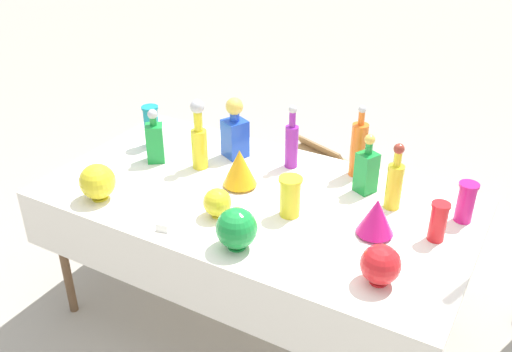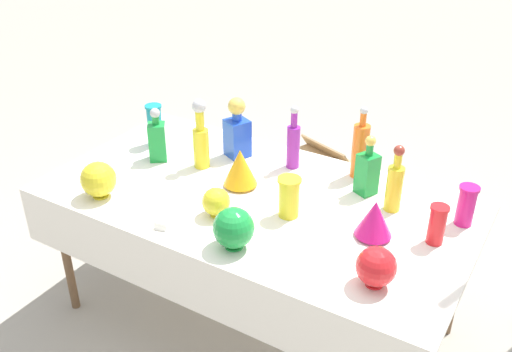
{
  "view_description": "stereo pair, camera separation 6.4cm",
  "coord_description": "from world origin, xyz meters",
  "px_view_note": "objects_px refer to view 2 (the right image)",
  "views": [
    {
      "loc": [
        1.11,
        -1.96,
        2.12
      ],
      "look_at": [
        0.0,
        0.0,
        0.86
      ],
      "focal_mm": 40.0,
      "sensor_mm": 36.0,
      "label": 1
    },
    {
      "loc": [
        1.17,
        -1.93,
        2.12
      ],
      "look_at": [
        0.0,
        0.0,
        0.86
      ],
      "focal_mm": 40.0,
      "sensor_mm": 36.0,
      "label": 2
    }
  ],
  "objects_px": {
    "tall_bottle_3": "(201,138)",
    "square_decanter_2": "(237,130)",
    "slender_vase_2": "(466,204)",
    "cardboard_box_behind_left": "(317,183)",
    "round_bowl_3": "(376,267)",
    "tall_bottle_1": "(360,149)",
    "round_bowl_1": "(216,202)",
    "slender_vase_1": "(437,223)",
    "cardboard_box_behind_right": "(279,187)",
    "slender_vase_0": "(289,196)",
    "tall_bottle_0": "(395,184)",
    "slender_vase_3": "(155,124)",
    "round_bowl_0": "(98,179)",
    "fluted_vase_1": "(375,219)",
    "round_bowl_2": "(234,228)",
    "fluted_vase_0": "(240,167)",
    "square_decanter_0": "(157,139)",
    "square_decanter_1": "(367,171)",
    "tall_bottle_2": "(293,143)"
  },
  "relations": [
    {
      "from": "slender_vase_1",
      "to": "fluted_vase_0",
      "type": "relative_size",
      "value": 0.9
    },
    {
      "from": "slender_vase_0",
      "to": "fluted_vase_0",
      "type": "distance_m",
      "value": 0.33
    },
    {
      "from": "tall_bottle_1",
      "to": "tall_bottle_2",
      "type": "relative_size",
      "value": 1.1
    },
    {
      "from": "tall_bottle_0",
      "to": "slender_vase_1",
      "type": "bearing_deg",
      "value": -32.88
    },
    {
      "from": "tall_bottle_3",
      "to": "slender_vase_0",
      "type": "xyz_separation_m",
      "value": [
        0.59,
        -0.17,
        -0.06
      ]
    },
    {
      "from": "slender_vase_1",
      "to": "cardboard_box_behind_right",
      "type": "height_order",
      "value": "slender_vase_1"
    },
    {
      "from": "tall_bottle_0",
      "to": "fluted_vase_1",
      "type": "distance_m",
      "value": 0.24
    },
    {
      "from": "square_decanter_0",
      "to": "round_bowl_1",
      "type": "xyz_separation_m",
      "value": [
        0.55,
        -0.28,
        -0.05
      ]
    },
    {
      "from": "slender_vase_2",
      "to": "cardboard_box_behind_left",
      "type": "bearing_deg",
      "value": 140.32
    },
    {
      "from": "round_bowl_3",
      "to": "tall_bottle_1",
      "type": "bearing_deg",
      "value": 116.47
    },
    {
      "from": "tall_bottle_0",
      "to": "slender_vase_2",
      "type": "distance_m",
      "value": 0.3
    },
    {
      "from": "slender_vase_0",
      "to": "cardboard_box_behind_left",
      "type": "bearing_deg",
      "value": 109.22
    },
    {
      "from": "round_bowl_0",
      "to": "cardboard_box_behind_left",
      "type": "relative_size",
      "value": 0.31
    },
    {
      "from": "square_decanter_1",
      "to": "fluted_vase_1",
      "type": "relative_size",
      "value": 1.73
    },
    {
      "from": "slender_vase_3",
      "to": "round_bowl_0",
      "type": "xyz_separation_m",
      "value": [
        0.14,
        -0.56,
        -0.03
      ]
    },
    {
      "from": "fluted_vase_1",
      "to": "cardboard_box_behind_right",
      "type": "xyz_separation_m",
      "value": [
        -1.03,
        1.07,
        -0.7
      ]
    },
    {
      "from": "tall_bottle_0",
      "to": "round_bowl_3",
      "type": "distance_m",
      "value": 0.54
    },
    {
      "from": "tall_bottle_1",
      "to": "round_bowl_2",
      "type": "xyz_separation_m",
      "value": [
        -0.2,
        -0.8,
        -0.05
      ]
    },
    {
      "from": "slender_vase_0",
      "to": "fluted_vase_0",
      "type": "relative_size",
      "value": 0.96
    },
    {
      "from": "cardboard_box_behind_left",
      "to": "slender_vase_2",
      "type": "bearing_deg",
      "value": -39.68
    },
    {
      "from": "square_decanter_1",
      "to": "fluted_vase_1",
      "type": "distance_m",
      "value": 0.35
    },
    {
      "from": "slender_vase_0",
      "to": "round_bowl_3",
      "type": "bearing_deg",
      "value": -26.78
    },
    {
      "from": "round_bowl_0",
      "to": "round_bowl_1",
      "type": "distance_m",
      "value": 0.57
    },
    {
      "from": "tall_bottle_1",
      "to": "square_decanter_1",
      "type": "relative_size",
      "value": 1.25
    },
    {
      "from": "tall_bottle_3",
      "to": "square_decanter_2",
      "type": "height_order",
      "value": "tall_bottle_3"
    },
    {
      "from": "slender_vase_0",
      "to": "fluted_vase_1",
      "type": "xyz_separation_m",
      "value": [
        0.37,
        0.04,
        -0.01
      ]
    },
    {
      "from": "fluted_vase_1",
      "to": "round_bowl_0",
      "type": "bearing_deg",
      "value": -163.78
    },
    {
      "from": "tall_bottle_3",
      "to": "slender_vase_1",
      "type": "bearing_deg",
      "value": -2.08
    },
    {
      "from": "fluted_vase_1",
      "to": "round_bowl_2",
      "type": "bearing_deg",
      "value": -141.7
    },
    {
      "from": "tall_bottle_0",
      "to": "round_bowl_1",
      "type": "bearing_deg",
      "value": -145.11
    },
    {
      "from": "cardboard_box_behind_right",
      "to": "fluted_vase_0",
      "type": "bearing_deg",
      "value": -71.36
    },
    {
      "from": "tall_bottle_0",
      "to": "cardboard_box_behind_right",
      "type": "relative_size",
      "value": 0.64
    },
    {
      "from": "tall_bottle_0",
      "to": "cardboard_box_behind_left",
      "type": "bearing_deg",
      "value": 129.84
    },
    {
      "from": "tall_bottle_2",
      "to": "slender_vase_0",
      "type": "distance_m",
      "value": 0.45
    },
    {
      "from": "tall_bottle_0",
      "to": "fluted_vase_0",
      "type": "distance_m",
      "value": 0.7
    },
    {
      "from": "slender_vase_1",
      "to": "round_bowl_0",
      "type": "height_order",
      "value": "same"
    },
    {
      "from": "round_bowl_3",
      "to": "cardboard_box_behind_right",
      "type": "relative_size",
      "value": 0.32
    },
    {
      "from": "slender_vase_1",
      "to": "tall_bottle_1",
      "type": "bearing_deg",
      "value": 143.11
    },
    {
      "from": "tall_bottle_1",
      "to": "slender_vase_2",
      "type": "distance_m",
      "value": 0.57
    },
    {
      "from": "round_bowl_0",
      "to": "slender_vase_1",
      "type": "bearing_deg",
      "value": 17.15
    },
    {
      "from": "slender_vase_2",
      "to": "slender_vase_3",
      "type": "bearing_deg",
      "value": -177.41
    },
    {
      "from": "square_decanter_0",
      "to": "fluted_vase_1",
      "type": "xyz_separation_m",
      "value": [
        1.19,
        -0.08,
        -0.03
      ]
    },
    {
      "from": "fluted_vase_0",
      "to": "round_bowl_0",
      "type": "xyz_separation_m",
      "value": [
        -0.5,
        -0.41,
        -0.01
      ]
    },
    {
      "from": "cardboard_box_behind_left",
      "to": "slender_vase_1",
      "type": "bearing_deg",
      "value": -47.05
    },
    {
      "from": "slender_vase_1",
      "to": "slender_vase_2",
      "type": "distance_m",
      "value": 0.21
    },
    {
      "from": "slender_vase_2",
      "to": "slender_vase_3",
      "type": "xyz_separation_m",
      "value": [
        -1.62,
        -0.07,
        0.02
      ]
    },
    {
      "from": "slender_vase_2",
      "to": "round_bowl_2",
      "type": "distance_m",
      "value": 0.98
    },
    {
      "from": "square_decanter_2",
      "to": "round_bowl_1",
      "type": "bearing_deg",
      "value": -66.22
    },
    {
      "from": "tall_bottle_1",
      "to": "tall_bottle_2",
      "type": "xyz_separation_m",
      "value": [
        -0.32,
        -0.08,
        -0.01
      ]
    },
    {
      "from": "tall_bottle_2",
      "to": "tall_bottle_0",
      "type": "bearing_deg",
      "value": -12.56
    }
  ]
}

